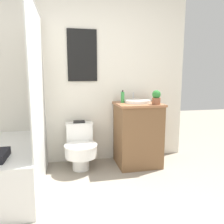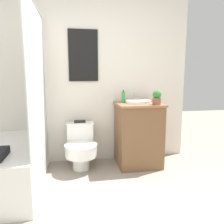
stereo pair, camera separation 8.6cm
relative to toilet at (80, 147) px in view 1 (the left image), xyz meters
name	(u,v)px [view 1 (the left image)]	position (x,y,z in m)	size (l,w,h in m)	color
wall_back	(76,75)	(-0.01, 0.30, 0.96)	(3.23, 0.07, 2.50)	silver
shower_area	(12,163)	(-0.77, -0.39, 0.00)	(0.69, 1.33, 1.98)	white
toilet	(80,147)	(0.00, 0.00, 0.00)	(0.42, 0.54, 0.60)	white
vanity	(137,134)	(0.79, -0.02, 0.14)	(0.60, 0.56, 0.87)	brown
sink	(138,101)	(0.79, 0.00, 0.59)	(0.35, 0.39, 0.13)	white
soap_bottle	(123,97)	(0.60, 0.06, 0.65)	(0.05, 0.05, 0.17)	green
potted_plant	(156,97)	(0.98, -0.21, 0.66)	(0.11, 0.11, 0.19)	brown
book_on_tank	(79,122)	(0.00, 0.15, 0.31)	(0.16, 0.09, 0.02)	black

